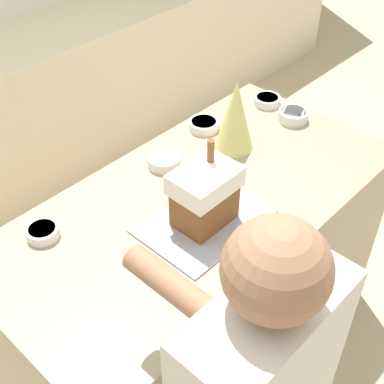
{
  "coord_description": "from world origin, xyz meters",
  "views": [
    {
      "loc": [
        -1.07,
        -0.97,
        2.18
      ],
      "look_at": [
        -0.04,
        0.0,
        0.96
      ],
      "focal_mm": 50.0,
      "sensor_mm": 36.0,
      "label": 1
    }
  ],
  "objects": [
    {
      "name": "candy_bowl_near_tray_right",
      "position": [
        -0.49,
        0.26,
        0.92
      ],
      "size": [
        0.11,
        0.11,
        0.04
      ],
      "color": "white",
      "rests_on": "kitchen_island"
    },
    {
      "name": "kitchen_island",
      "position": [
        0.0,
        0.0,
        0.45
      ],
      "size": [
        1.59,
        0.8,
        0.9
      ],
      "color": "gray",
      "rests_on": "ground_plane"
    },
    {
      "name": "gingerbread_house",
      "position": [
        -0.07,
        -0.09,
        1.02
      ],
      "size": [
        0.22,
        0.16,
        0.29
      ],
      "color": "brown",
      "rests_on": "baking_tray"
    },
    {
      "name": "candy_bowl_front_corner",
      "position": [
        0.06,
        0.24,
        0.92
      ],
      "size": [
        0.13,
        0.13,
        0.04
      ],
      "color": "white",
      "rests_on": "kitchen_island"
    },
    {
      "name": "decorative_tree",
      "position": [
        0.34,
        0.12,
        1.05
      ],
      "size": [
        0.16,
        0.16,
        0.3
      ],
      "color": "#DBD675",
      "rests_on": "kitchen_island"
    },
    {
      "name": "candy_bowl_center_rear",
      "position": [
        0.35,
        0.3,
        0.92
      ],
      "size": [
        0.13,
        0.13,
        0.04
      ],
      "color": "white",
      "rests_on": "kitchen_island"
    },
    {
      "name": "candy_bowl_behind_tray",
      "position": [
        0.67,
        0.06,
        0.92
      ],
      "size": [
        0.13,
        0.13,
        0.05
      ],
      "color": "silver",
      "rests_on": "kitchen_island"
    },
    {
      "name": "baking_tray",
      "position": [
        -0.07,
        -0.09,
        0.9
      ],
      "size": [
        0.43,
        0.31,
        0.01
      ],
      "color": "#9E9EA8",
      "rests_on": "kitchen_island"
    },
    {
      "name": "candy_bowl_far_left",
      "position": [
        0.7,
        0.22,
        0.92
      ],
      "size": [
        0.12,
        0.12,
        0.04
      ],
      "color": "silver",
      "rests_on": "kitchen_island"
    },
    {
      "name": "ground_plane",
      "position": [
        0.0,
        0.0,
        0.0
      ],
      "size": [
        12.0,
        12.0,
        0.0
      ],
      "primitive_type": "plane",
      "color": "#C6B28E"
    }
  ]
}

